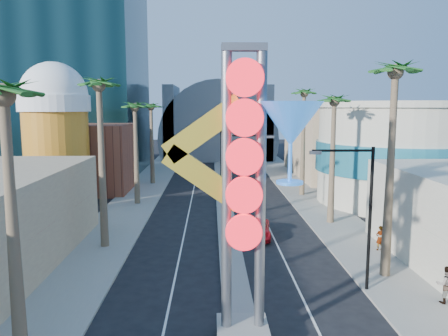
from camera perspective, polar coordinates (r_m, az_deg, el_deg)
sidewalk_west at (r=51.23m, az=-10.86°, el=-3.38°), size 5.00×100.00×0.15m
sidewalk_east at (r=51.72m, az=10.44°, el=-3.27°), size 5.00×100.00×0.15m
median at (r=53.53m, az=-0.25°, el=-2.75°), size 1.60×84.00×0.15m
hotel_tower at (r=71.29m, az=-19.70°, el=19.66°), size 20.00×20.00×50.00m
brick_filler_west at (r=54.92m, az=-17.19°, el=1.31°), size 10.00×10.00×8.00m
filler_east at (r=65.12m, az=13.76°, el=3.32°), size 10.00×20.00×10.00m
beer_mug at (r=47.30m, az=-21.12°, el=4.78°), size 7.00×7.00×14.50m
turquoise_building at (r=48.82m, az=21.64°, el=1.77°), size 16.60×16.60×10.60m
canopy at (r=86.77m, az=-0.81°, el=4.21°), size 22.00×16.00×22.00m
neon_sign at (r=17.88m, az=5.19°, el=-0.95°), size 6.53×2.60×12.55m
streetlight_0 at (r=35.01m, az=1.39°, el=-0.53°), size 3.79×0.25×8.00m
streetlight_1 at (r=58.81m, az=-0.93°, el=2.95°), size 3.79×0.25×8.00m
streetlight_2 at (r=24.53m, az=17.56°, el=-4.72°), size 3.45×0.25×8.00m
palm_0 at (r=18.27m, az=-26.75°, el=6.69°), size 2.40×2.40×11.70m
palm_1 at (r=31.53m, az=-15.99°, el=9.06°), size 2.40×2.40×12.70m
palm_2 at (r=45.23m, az=-11.55°, el=7.10°), size 2.40×2.40×11.20m
palm_3 at (r=57.09m, az=-9.50°, el=7.31°), size 2.40×2.40×11.20m
palm_5 at (r=26.68m, az=21.41°, el=10.02°), size 2.40×2.40×13.20m
palm_6 at (r=38.00m, az=14.19°, el=7.55°), size 2.40×2.40×11.70m
palm_7 at (r=49.66m, az=10.43°, el=8.75°), size 2.40×2.40×12.70m
red_pickup at (r=34.22m, az=4.15°, el=-7.96°), size 2.67×5.03×1.35m
pedestrian_a at (r=32.59m, az=19.70°, el=-8.60°), size 0.72×0.56×1.74m
pedestrian_b at (r=25.55m, az=27.00°, el=-13.41°), size 1.08×0.92×1.95m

